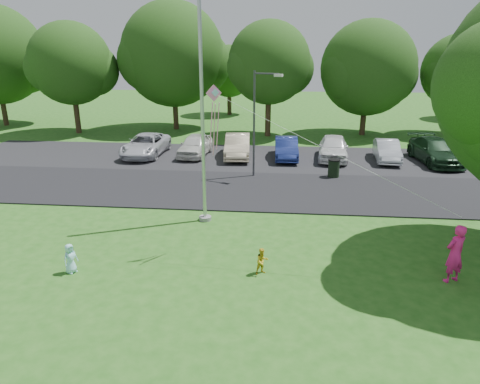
# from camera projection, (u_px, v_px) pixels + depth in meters

# --- Properties ---
(ground) EXTENTS (120.00, 120.00, 0.00)m
(ground) POSITION_uv_depth(u_px,v_px,m) (294.00, 289.00, 12.49)
(ground) COLOR #245B18
(ground) RESTS_ON ground
(park_road) EXTENTS (60.00, 6.00, 0.06)m
(park_road) POSITION_uv_depth(u_px,v_px,m) (290.00, 191.00, 20.96)
(park_road) COLOR black
(park_road) RESTS_ON ground
(parking_strip) EXTENTS (42.00, 7.00, 0.06)m
(parking_strip) POSITION_uv_depth(u_px,v_px,m) (288.00, 159.00, 27.09)
(parking_strip) COLOR black
(parking_strip) RESTS_ON ground
(flagpole) EXTENTS (0.50, 0.50, 10.00)m
(flagpole) POSITION_uv_depth(u_px,v_px,m) (202.00, 118.00, 16.19)
(flagpole) COLOR #B7BABF
(flagpole) RESTS_ON ground
(street_lamp) EXTENTS (1.51, 0.71, 5.61)m
(street_lamp) POSITION_uv_depth(u_px,v_px,m) (258.00, 115.00, 22.26)
(street_lamp) COLOR #3F3F44
(street_lamp) RESTS_ON ground
(trash_can) EXTENTS (0.64, 0.64, 1.02)m
(trash_can) POSITION_uv_depth(u_px,v_px,m) (334.00, 169.00, 23.05)
(trash_can) COLOR black
(trash_can) RESTS_ON ground
(tree_row) EXTENTS (64.35, 11.94, 10.88)m
(tree_row) POSITION_uv_depth(u_px,v_px,m) (310.00, 61.00, 33.36)
(tree_row) COLOR #332316
(tree_row) RESTS_ON ground
(horizon_trees) EXTENTS (77.46, 7.20, 7.02)m
(horizon_trees) POSITION_uv_depth(u_px,v_px,m) (329.00, 73.00, 42.67)
(horizon_trees) COLOR #332316
(horizon_trees) RESTS_ON ground
(parked_cars) EXTENTS (20.43, 5.16, 1.48)m
(parked_cars) POSITION_uv_depth(u_px,v_px,m) (283.00, 147.00, 26.84)
(parked_cars) COLOR silver
(parked_cars) RESTS_ON ground
(woman) EXTENTS (0.80, 0.70, 1.84)m
(woman) POSITION_uv_depth(u_px,v_px,m) (455.00, 254.00, 12.65)
(woman) COLOR #ED1F82
(woman) RESTS_ON ground
(child_yellow) EXTENTS (0.52, 0.49, 0.86)m
(child_yellow) POSITION_uv_depth(u_px,v_px,m) (262.00, 261.00, 13.24)
(child_yellow) COLOR gold
(child_yellow) RESTS_ON ground
(child_blue) EXTENTS (0.49, 0.56, 0.96)m
(child_blue) POSITION_uv_depth(u_px,v_px,m) (70.00, 258.00, 13.29)
(child_blue) COLOR #A1E9F6
(child_blue) RESTS_ON ground
(kite) EXTENTS (7.60, 1.68, 3.54)m
(kite) POSITION_uv_depth(u_px,v_px,m) (223.00, 112.00, 13.35)
(kite) COLOR pink
(kite) RESTS_ON ground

